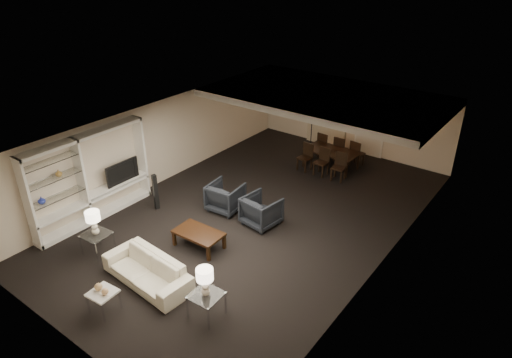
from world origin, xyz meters
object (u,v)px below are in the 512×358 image
at_px(table_lamp_right, 205,282).
at_px(marble_table, 104,302).
at_px(table_lamp_left, 94,223).
at_px(coffee_table, 199,239).
at_px(chair_fr, 357,153).
at_px(floor_speaker, 156,192).
at_px(chair_nl, 305,157).
at_px(sofa, 147,270).
at_px(side_table_left, 98,244).
at_px(vase_blue, 41,200).
at_px(chair_fm, 341,149).
at_px(chair_nr, 339,167).
at_px(armchair_left, 225,197).
at_px(vase_amber, 59,173).
at_px(pendant_light, 334,114).
at_px(side_table_right, 207,305).
at_px(chair_fl, 325,144).
at_px(chair_nm, 321,162).
at_px(floor_lamp, 312,126).
at_px(television, 120,171).
at_px(dining_table, 331,159).
at_px(armchair_right, 261,211).

xyz_separation_m(table_lamp_right, marble_table, (-1.70, -1.10, -0.60)).
height_order(table_lamp_left, table_lamp_right, same).
bearing_deg(coffee_table, chair_fr, 80.88).
relative_size(floor_speaker, chair_nl, 1.17).
distance_m(sofa, side_table_left, 1.70).
bearing_deg(vase_blue, chair_nl, 67.85).
height_order(table_lamp_left, chair_nl, table_lamp_left).
bearing_deg(chair_fm, floor_speaker, 63.20).
bearing_deg(sofa, vase_blue, -168.56).
height_order(side_table_left, chair_nr, chair_nr).
xyz_separation_m(armchair_left, table_lamp_left, (-1.10, -3.30, 0.45)).
bearing_deg(vase_amber, pendant_light, 62.35).
distance_m(side_table_right, chair_fl, 8.21).
relative_size(vase_amber, chair_nr, 0.19).
height_order(floor_speaker, chair_fr, floor_speaker).
relative_size(chair_nm, chair_fr, 1.00).
relative_size(table_lamp_right, floor_lamp, 0.34).
bearing_deg(chair_nr, coffee_table, -108.53).
relative_size(side_table_left, television, 0.58).
bearing_deg(sofa, chair_nm, 90.40).
relative_size(armchair_left, chair_fm, 0.99).
relative_size(side_table_right, television, 0.58).
bearing_deg(floor_speaker, vase_amber, -96.91).
xyz_separation_m(television, chair_fl, (2.86, 6.18, -0.60)).
bearing_deg(chair_fr, dining_table, 54.13).
distance_m(chair_nl, chair_fl, 1.30).
relative_size(armchair_right, chair_nl, 0.99).
distance_m(armchair_left, floor_speaker, 1.89).
relative_size(sofa, chair_nl, 2.43).
bearing_deg(chair_fl, floor_lamp, -13.42).
bearing_deg(table_lamp_right, vase_blue, -175.23).
bearing_deg(chair_fm, vase_blue, 64.72).
height_order(armchair_right, chair_fm, chair_fm).
bearing_deg(side_table_left, chair_fr, 71.17).
distance_m(coffee_table, television, 3.15).
distance_m(table_lamp_right, chair_fl, 8.22).
relative_size(marble_table, chair_nl, 0.55).
bearing_deg(chair_nl, chair_nm, 5.65).
relative_size(television, chair_fr, 1.16).
relative_size(coffee_table, television, 1.15).
relative_size(armchair_left, marble_table, 1.79).
bearing_deg(vase_amber, television, 88.97).
bearing_deg(sofa, table_lamp_left, -175.95).
height_order(sofa, chair_nr, chair_nr).
distance_m(table_lamp_right, dining_table, 7.48).
distance_m(armchair_right, chair_nr, 3.42).
distance_m(vase_blue, chair_fm, 9.12).
bearing_deg(vase_blue, side_table_right, 4.77).
bearing_deg(chair_nm, side_table_right, -76.45).
xyz_separation_m(vase_blue, floor_lamp, (2.22, 8.61, -0.27)).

